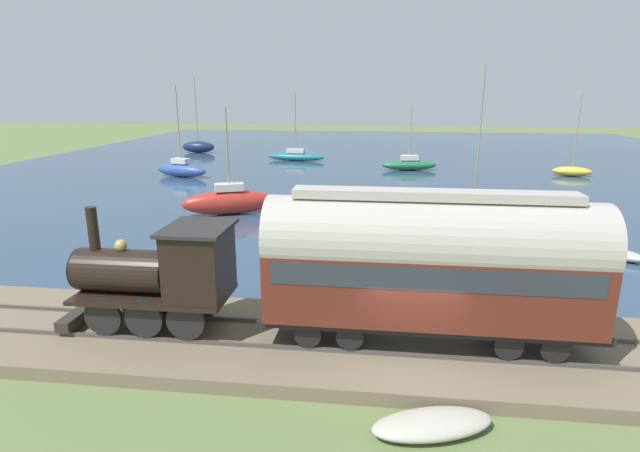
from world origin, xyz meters
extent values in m
plane|color=#607542|center=(0.00, 0.00, 0.00)|extent=(200.00, 200.00, 0.00)
cube|color=#2D4760|center=(43.65, 0.00, 0.00)|extent=(80.00, 80.00, 0.01)
cube|color=#756651|center=(0.78, 0.00, 0.20)|extent=(5.15, 56.00, 0.39)
cube|color=#4C4742|center=(-0.01, 0.00, 0.45)|extent=(0.07, 54.88, 0.12)
cube|color=#4C4742|center=(1.56, 0.00, 0.45)|extent=(0.07, 54.88, 0.12)
cylinder|color=black|center=(-0.01, 6.31, 1.07)|extent=(0.12, 1.13, 1.13)
cylinder|color=black|center=(1.56, 6.31, 1.07)|extent=(0.12, 1.13, 1.13)
cylinder|color=black|center=(-0.01, 7.56, 1.07)|extent=(0.12, 1.13, 1.13)
cylinder|color=black|center=(1.56, 7.56, 1.07)|extent=(0.12, 1.13, 1.13)
cylinder|color=black|center=(-0.01, 8.81, 1.07)|extent=(0.12, 1.13, 1.13)
cylinder|color=black|center=(1.56, 8.81, 1.07)|extent=(0.12, 1.13, 1.13)
cube|color=black|center=(0.78, 7.56, 1.53)|extent=(2.07, 4.53, 0.12)
cylinder|color=black|center=(0.78, 8.47, 2.23)|extent=(1.29, 2.72, 1.29)
cylinder|color=black|center=(0.78, 9.87, 2.23)|extent=(1.22, 0.08, 1.22)
cylinder|color=black|center=(0.78, 9.28, 3.51)|extent=(0.31, 0.31, 1.27)
sphere|color=tan|center=(0.78, 8.47, 3.02)|extent=(0.36, 0.36, 0.36)
cube|color=black|center=(0.78, 6.09, 2.58)|extent=(1.97, 1.59, 1.99)
cube|color=#282828|center=(0.78, 6.09, 3.63)|extent=(2.17, 1.83, 0.10)
cube|color=#2D2823|center=(0.78, 10.08, 0.69)|extent=(1.87, 0.44, 0.32)
cylinder|color=black|center=(-0.01, -3.73, 0.89)|extent=(0.12, 0.76, 0.76)
cylinder|color=black|center=(1.56, -3.73, 0.89)|extent=(0.12, 0.76, 0.76)
cylinder|color=black|center=(-0.01, -2.56, 0.89)|extent=(0.12, 0.76, 0.76)
cylinder|color=black|center=(1.56, -2.56, 0.89)|extent=(0.12, 0.76, 0.76)
cylinder|color=black|center=(-0.01, 1.64, 0.89)|extent=(0.12, 0.76, 0.76)
cylinder|color=black|center=(1.56, 1.64, 0.89)|extent=(0.12, 0.76, 0.76)
cylinder|color=black|center=(-0.01, 2.81, 0.89)|extent=(0.12, 0.76, 0.76)
cylinder|color=black|center=(1.56, 2.81, 0.89)|extent=(0.12, 0.76, 0.76)
cube|color=black|center=(0.78, -0.46, 1.20)|extent=(1.94, 9.34, 0.16)
cube|color=#5B2319|center=(0.78, -0.46, 2.39)|extent=(2.15, 8.97, 2.23)
cube|color=#2D333D|center=(0.78, -0.46, 2.78)|extent=(2.18, 8.41, 0.62)
cylinder|color=#B2ADA3|center=(0.78, -0.46, 3.50)|extent=(2.26, 8.97, 2.26)
cube|color=#B2ADA3|center=(0.78, -0.46, 4.75)|extent=(0.75, 7.47, 0.24)
ellipsoid|color=black|center=(21.08, -5.28, 0.53)|extent=(2.50, 6.64, 1.04)
cylinder|color=#9E8460|center=(21.08, -5.28, 5.01)|extent=(0.10, 0.10, 7.92)
ellipsoid|color=#B72D23|center=(16.81, 10.17, 0.74)|extent=(3.48, 5.86, 1.47)
cylinder|color=#9E8460|center=(16.81, 10.17, 3.99)|extent=(0.10, 0.10, 5.02)
cube|color=silver|center=(16.81, 10.17, 1.71)|extent=(1.42, 1.92, 0.45)
ellipsoid|color=#335199|center=(29.77, 18.57, 0.60)|extent=(2.79, 5.30, 1.19)
cylinder|color=#9E8460|center=(29.77, 18.57, 4.52)|extent=(0.10, 0.10, 6.64)
cube|color=silver|center=(29.77, 18.57, 1.43)|extent=(1.25, 1.71, 0.45)
ellipsoid|color=#1E707A|center=(41.44, 10.28, 0.44)|extent=(1.97, 6.57, 0.85)
cylinder|color=#9E8460|center=(41.44, 10.28, 4.08)|extent=(0.10, 0.10, 6.44)
cube|color=silver|center=(41.44, 10.28, 1.09)|extent=(0.97, 2.01, 0.45)
ellipsoid|color=gold|center=(34.52, -16.08, 0.43)|extent=(2.03, 3.52, 0.84)
cylinder|color=#9E8460|center=(34.52, -16.08, 4.01)|extent=(0.10, 0.10, 6.31)
ellipsoid|color=#236B42|center=(36.24, -1.71, 0.49)|extent=(2.24, 5.46, 0.97)
cylinder|color=#9E8460|center=(36.24, -1.71, 3.53)|extent=(0.10, 0.10, 5.11)
cube|color=silver|center=(36.24, -1.71, 1.21)|extent=(1.14, 1.70, 0.45)
ellipsoid|color=#192347|center=(47.40, 23.53, 0.70)|extent=(1.81, 4.14, 1.38)
cylinder|color=#9E8460|center=(47.40, 23.53, 5.20)|extent=(0.10, 0.10, 7.62)
ellipsoid|color=#B7B2A3|center=(10.56, -10.01, 0.24)|extent=(2.11, 2.12, 0.45)
ellipsoid|color=#B7B2A3|center=(11.35, -7.50, 0.21)|extent=(2.13, 2.26, 0.41)
ellipsoid|color=#B7B2A3|center=(-2.59, -0.39, 0.22)|extent=(1.88, 3.00, 0.44)
camera|label=1|loc=(-12.40, 0.92, 7.41)|focal=28.00mm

